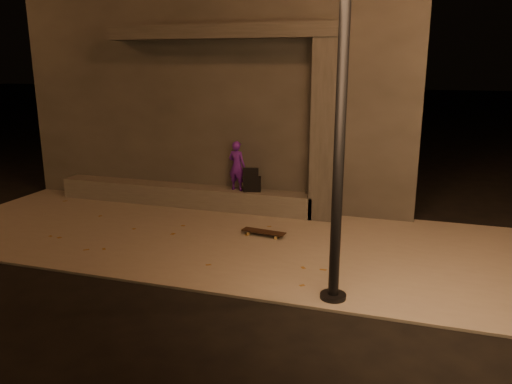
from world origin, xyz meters
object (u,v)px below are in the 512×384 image
(skateboarder, at_px, (237,166))
(skateboard, at_px, (264,232))
(column, at_px, (326,131))
(backpack, at_px, (252,183))

(skateboarder, distance_m, skateboard, 2.02)
(column, relative_size, backpack, 6.82)
(column, relative_size, skateboarder, 3.37)
(skateboarder, xyz_separation_m, skateboard, (1.05, -1.47, -0.91))
(backpack, bearing_deg, column, -14.75)
(column, bearing_deg, skateboard, -120.27)
(column, distance_m, backpack, 1.95)
(skateboarder, height_order, backpack, skateboarder)
(backpack, height_order, skateboard, backpack)
(column, xyz_separation_m, skateboard, (-0.86, -1.47, -1.72))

